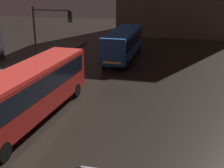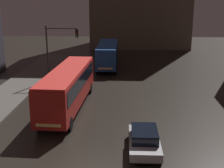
{
  "view_description": "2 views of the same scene",
  "coord_description": "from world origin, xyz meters",
  "px_view_note": "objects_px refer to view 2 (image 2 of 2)",
  "views": [
    {
      "loc": [
        6.61,
        -6.22,
        8.4
      ],
      "look_at": [
        2.28,
        11.12,
        2.33
      ],
      "focal_mm": 50.0,
      "sensor_mm": 36.0,
      "label": 1
    },
    {
      "loc": [
        2.4,
        -15.0,
        9.11
      ],
      "look_at": [
        1.11,
        10.43,
        2.02
      ],
      "focal_mm": 50.0,
      "sensor_mm": 36.0,
      "label": 2
    }
  ],
  "objects_px": {
    "bus_near": "(68,85)",
    "traffic_light_main": "(58,44)",
    "car_taxi": "(144,140)",
    "bus_far": "(108,53)"
  },
  "relations": [
    {
      "from": "car_taxi",
      "to": "bus_near",
      "type": "bearing_deg",
      "value": -50.87
    },
    {
      "from": "bus_near",
      "to": "traffic_light_main",
      "type": "bearing_deg",
      "value": -70.4
    },
    {
      "from": "bus_near",
      "to": "car_taxi",
      "type": "height_order",
      "value": "bus_near"
    },
    {
      "from": "bus_near",
      "to": "traffic_light_main",
      "type": "height_order",
      "value": "traffic_light_main"
    },
    {
      "from": "bus_far",
      "to": "car_taxi",
      "type": "distance_m",
      "value": 24.19
    },
    {
      "from": "car_taxi",
      "to": "bus_far",
      "type": "bearing_deg",
      "value": -81.42
    },
    {
      "from": "car_taxi",
      "to": "traffic_light_main",
      "type": "distance_m",
      "value": 18.18
    },
    {
      "from": "bus_near",
      "to": "bus_far",
      "type": "bearing_deg",
      "value": -95.46
    },
    {
      "from": "bus_far",
      "to": "bus_near",
      "type": "bearing_deg",
      "value": 81.61
    },
    {
      "from": "traffic_light_main",
      "to": "car_taxi",
      "type": "bearing_deg",
      "value": -61.11
    }
  ]
}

